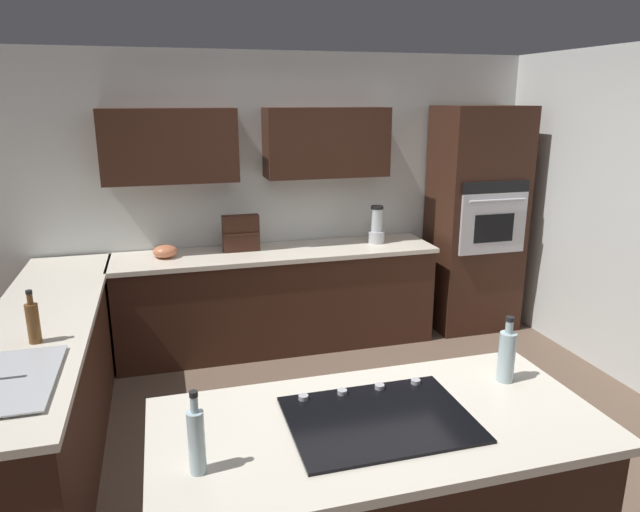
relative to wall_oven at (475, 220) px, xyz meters
The scene contains 16 objects.
ground_plane 2.74m from the wall_oven, 42.84° to the left, with size 14.00×14.00×0.00m, color brown.
wall_back 1.97m from the wall_oven, ahead, with size 6.00×0.44×2.60m.
lower_cabinets_back 2.05m from the wall_oven, ahead, with size 2.80×0.60×0.86m, color #381E14.
countertop_back 1.96m from the wall_oven, ahead, with size 2.84×0.64×0.04m, color silver.
lower_cabinets_side 3.90m from the wall_oven, 17.62° to the left, with size 0.60×2.90×0.86m, color #381E14.
countertop_side 3.86m from the wall_oven, 17.62° to the left, with size 0.64×2.94×0.04m, color silver.
island_top 3.51m from the wall_oven, 53.51° to the left, with size 1.89×0.90×0.04m, color silver.
wall_oven is the anchor object (origin of this frame).
sink_unit 4.21m from the wall_oven, 29.07° to the left, with size 0.46×0.70×0.23m.
cooktop 3.50m from the wall_oven, 53.45° to the left, with size 0.76×0.56×0.03m.
blender 1.00m from the wall_oven, ahead, with size 0.15×0.15×0.35m.
mixing_bowl 2.90m from the wall_oven, ahead, with size 0.20×0.20×0.11m, color #CC724C.
spice_rack 2.25m from the wall_oven, ahead, with size 0.32×0.11×0.32m.
dish_soap_bottle 3.94m from the wall_oven, 23.37° to the left, with size 0.07×0.07×0.30m.
oil_bottle 4.10m from the wall_oven, 46.21° to the left, with size 0.06×0.06×0.32m.
second_bottle 2.99m from the wall_oven, 62.46° to the left, with size 0.08×0.08×0.32m.
Camera 1 is at (1.04, 3.07, 2.20)m, focal length 32.11 mm.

